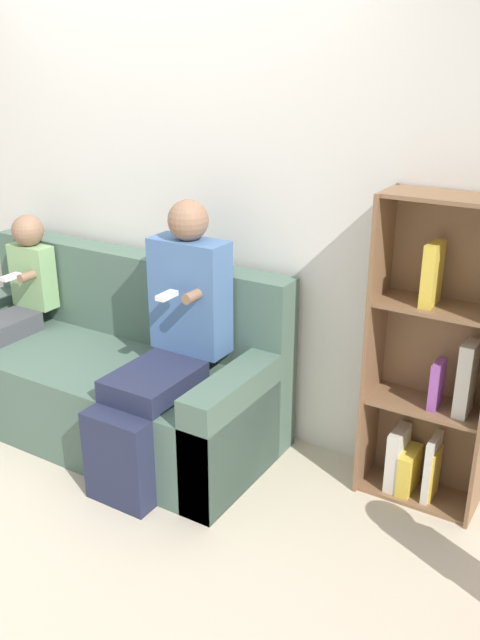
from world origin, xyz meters
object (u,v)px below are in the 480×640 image
(couch, at_px, (105,374))
(bookshelf, at_px, (433,374))
(adult_seated, at_px, (168,340))
(child_seated, at_px, (0,319))

(couch, relative_size, bookshelf, 1.38)
(couch, height_order, bookshelf, bookshelf)
(adult_seated, height_order, bookshelf, bookshelf)
(adult_seated, height_order, child_seated, adult_seated)
(couch, xyz_separation_m, child_seated, (-0.63, -0.16, 0.26))
(child_seated, bearing_deg, bookshelf, 11.08)
(couch, bearing_deg, bookshelf, 9.94)
(adult_seated, xyz_separation_m, bookshelf, (1.18, 0.41, -0.05))
(child_seated, bearing_deg, couch, 14.15)
(couch, bearing_deg, adult_seated, -11.41)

